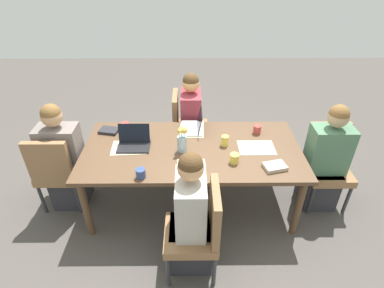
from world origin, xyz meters
The scene contains 24 objects.
ground_plane centered at (0.00, 0.00, 0.00)m, with size 10.00×10.00×0.00m, color #4C4742.
dining_table centered at (0.00, 0.00, 0.65)m, with size 2.18×1.06×0.72m.
chair_head_left_left_near centered at (-1.39, -0.05, 0.50)m, with size 0.44×0.44×0.90m.
person_head_left_left_near centered at (-1.33, 0.03, 0.53)m, with size 0.40×0.36×1.19m.
chair_near_left_mid centered at (0.06, -0.83, 0.50)m, with size 0.44×0.44×0.90m.
person_near_left_mid centered at (-0.02, -0.77, 0.53)m, with size 0.36×0.40×1.19m.
chair_far_left_far centered at (-0.08, 0.88, 0.50)m, with size 0.44×0.44×0.90m.
person_far_left_far centered at (-0.01, 0.82, 0.53)m, with size 0.36×0.40×1.19m.
chair_head_right_right_near centered at (1.44, 0.07, 0.50)m, with size 0.44×0.44×0.90m.
person_head_right_right_near centered at (1.38, -0.01, 0.53)m, with size 0.40×0.36×1.19m.
flower_vase centered at (-0.10, -0.05, 0.84)m, with size 0.10×0.10×0.28m.
placemat_head_left_left_near centered at (-0.62, 0.01, 0.72)m, with size 0.36×0.26×0.00m, color beige.
placemat_near_left_mid centered at (-0.01, -0.37, 0.72)m, with size 0.36×0.26×0.00m, color beige.
placemat_far_left_far centered at (0.00, 0.37, 0.72)m, with size 0.36×0.26×0.00m, color beige.
placemat_head_right_right_near centered at (0.65, 0.00, 0.72)m, with size 0.36×0.26×0.00m, color beige.
laptop_far_left_far centered at (0.02, 0.37, 0.76)m, with size 0.22×0.32×0.21m.
laptop_head_left_left_near centered at (-0.58, 0.04, 0.76)m, with size 0.32×0.22×0.21m.
coffee_mug_near_left centered at (0.39, -0.24, 0.77)m, with size 0.09×0.09×0.09m, color #DBC64C.
coffee_mug_near_right centered at (-0.45, -0.45, 0.76)m, with size 0.09×0.09×0.09m, color #33477A.
coffee_mug_centre_left centered at (0.33, 0.05, 0.77)m, with size 0.08×0.08×0.11m, color #DBC64C.
coffee_mug_centre_right centered at (-0.72, 0.36, 0.77)m, with size 0.08×0.08×0.09m, color #AD3D38.
coffee_mug_far_left centered at (0.70, 0.28, 0.77)m, with size 0.08×0.08×0.09m, color #AD3D38.
book_red_cover centered at (0.75, -0.33, 0.74)m, with size 0.20×0.14×0.04m, color #B2A38E.
book_blue_cover centered at (-0.90, 0.32, 0.74)m, with size 0.20×0.14×0.03m, color #28282D.
Camera 1 is at (-0.02, -2.54, 2.47)m, focal length 28.82 mm.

